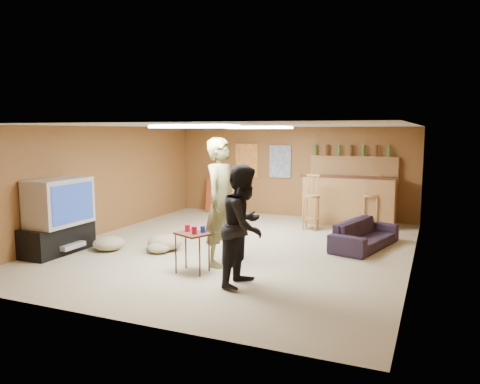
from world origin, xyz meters
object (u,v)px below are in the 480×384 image
at_px(person_black, 244,225).
at_px(sofa, 365,234).
at_px(tray_table, 193,253).
at_px(tv_body, 59,202).
at_px(person_olive, 222,202).
at_px(bar_counter, 349,200).

distance_m(person_black, sofa, 3.06).
bearing_deg(tray_table, sofa, 49.36).
relative_size(tv_body, sofa, 0.65).
bearing_deg(person_olive, person_black, -130.47).
distance_m(person_olive, person_black, 1.03).
relative_size(bar_counter, person_black, 1.21).
relative_size(tv_body, person_olive, 0.55).
xyz_separation_m(person_black, tray_table, (-0.92, 0.21, -0.53)).
bearing_deg(bar_counter, person_olive, -107.80).
bearing_deg(bar_counter, person_black, -97.12).
relative_size(bar_counter, person_olive, 1.00).
bearing_deg(sofa, bar_counter, 32.91).
height_order(tv_body, person_black, person_black).
xyz_separation_m(bar_counter, person_olive, (-1.28, -3.99, 0.45)).
relative_size(sofa, tray_table, 2.80).
height_order(person_olive, person_black, person_olive).
distance_m(person_olive, tray_table, 0.92).
distance_m(tv_body, bar_counter, 6.09).
bearing_deg(sofa, tv_body, 132.06).
xyz_separation_m(person_black, sofa, (1.24, 2.73, -0.58)).
xyz_separation_m(tv_body, bar_counter, (4.15, 4.45, -0.35)).
xyz_separation_m(tv_body, tray_table, (2.63, -0.08, -0.60)).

